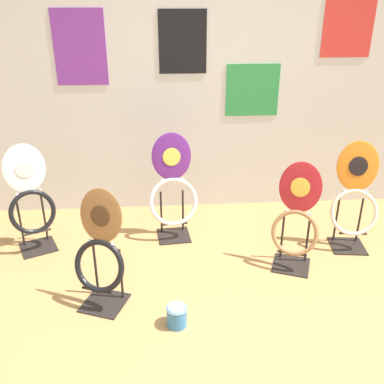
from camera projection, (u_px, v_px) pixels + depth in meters
ground_plane at (268, 376)px, 2.41m from camera, size 14.00×14.00×0.00m
wall_back at (221, 75)px, 3.91m from camera, size 8.00×0.07×2.60m
toilet_seat_display_crimson_swirl at (296, 223)px, 3.26m from camera, size 0.40×0.36×0.84m
toilet_seat_display_purple_note at (173, 190)px, 3.65m from camera, size 0.43×0.30×0.94m
toilet_seat_display_orange_sun at (354, 200)px, 3.51m from camera, size 0.41×0.31×0.92m
toilet_seat_display_white_plain at (30, 201)px, 3.48m from camera, size 0.39×0.37×0.91m
toilet_seat_display_woodgrain at (100, 256)px, 2.83m from camera, size 0.40×0.36×0.84m
paint_can at (177, 315)px, 2.76m from camera, size 0.14×0.14×0.15m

